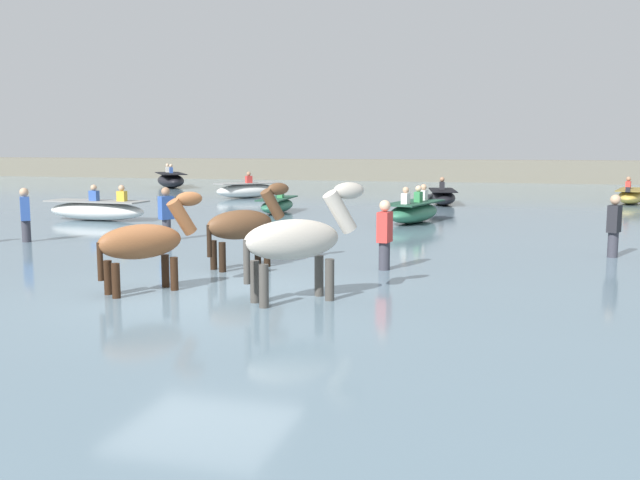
% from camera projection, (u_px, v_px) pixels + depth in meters
% --- Properties ---
extents(ground_plane, '(120.00, 120.00, 0.00)m').
position_uv_depth(ground_plane, '(203.00, 319.00, 10.39)').
color(ground_plane, '#84755B').
extents(water_surface, '(90.00, 90.00, 0.38)m').
position_uv_depth(water_surface, '(352.00, 230.00, 19.91)').
color(water_surface, slate).
rests_on(water_surface, ground).
extents(horse_lead_bay, '(1.30, 1.57, 1.90)m').
position_uv_depth(horse_lead_bay, '(244.00, 227.00, 12.53)').
color(horse_lead_bay, brown).
rests_on(horse_lead_bay, ground).
extents(horse_trailing_pinto, '(1.63, 1.51, 2.06)m').
position_uv_depth(horse_trailing_pinto, '(297.00, 243.00, 9.79)').
color(horse_trailing_pinto, beige).
rests_on(horse_trailing_pinto, ground).
extents(horse_flank_chestnut, '(1.28, 1.55, 1.87)m').
position_uv_depth(horse_flank_chestnut, '(145.00, 244.00, 10.43)').
color(horse_flank_chestnut, brown).
rests_on(horse_flank_chestnut, ground).
extents(boat_far_offshore, '(0.96, 2.55, 0.98)m').
position_uv_depth(boat_far_offshore, '(277.00, 205.00, 22.98)').
color(boat_far_offshore, '#337556').
rests_on(boat_far_offshore, water_surface).
extents(boat_near_starboard, '(1.58, 2.96, 1.04)m').
position_uv_depth(boat_near_starboard, '(631.00, 196.00, 26.74)').
color(boat_near_starboard, gold).
rests_on(boat_near_starboard, water_surface).
extents(boat_distant_west, '(3.21, 1.11, 1.07)m').
position_uv_depth(boat_distant_west, '(97.00, 210.00, 20.65)').
color(boat_distant_west, silver).
rests_on(boat_distant_west, water_surface).
extents(boat_mid_channel, '(3.38, 4.11, 1.25)m').
position_uv_depth(boat_mid_channel, '(171.00, 180.00, 37.16)').
color(boat_mid_channel, black).
rests_on(boat_mid_channel, water_surface).
extents(boat_distant_east, '(2.72, 2.89, 1.12)m').
position_uv_depth(boat_distant_east, '(248.00, 190.00, 29.65)').
color(boat_distant_east, silver).
rests_on(boat_distant_east, water_surface).
extents(boat_mid_outer, '(1.39, 2.83, 1.04)m').
position_uv_depth(boat_mid_outer, '(442.00, 197.00, 26.27)').
color(boat_mid_outer, black).
rests_on(boat_mid_outer, water_surface).
extents(boat_far_inshore, '(1.65, 2.94, 1.08)m').
position_uv_depth(boat_far_inshore, '(414.00, 212.00, 20.07)').
color(boat_far_inshore, '#337556').
rests_on(boat_far_inshore, water_surface).
extents(person_spectator_far, '(0.31, 0.37, 1.63)m').
position_uv_depth(person_spectator_far, '(614.00, 233.00, 13.72)').
color(person_spectator_far, '#383842').
rests_on(person_spectator_far, ground).
extents(person_onlooker_right, '(0.25, 0.35, 1.63)m').
position_uv_depth(person_onlooker_right, '(384.00, 243.00, 12.32)').
color(person_onlooker_right, '#383842').
rests_on(person_onlooker_right, ground).
extents(person_wading_mid, '(0.36, 0.37, 1.63)m').
position_uv_depth(person_wading_mid, '(26.00, 221.00, 15.94)').
color(person_wading_mid, '#383842').
rests_on(person_wading_mid, ground).
extents(person_wading_close, '(0.34, 0.38, 1.63)m').
position_uv_depth(person_wading_close, '(166.00, 220.00, 16.17)').
color(person_wading_close, '#383842').
rests_on(person_wading_close, ground).
extents(far_shoreline, '(80.00, 2.40, 1.73)m').
position_uv_depth(far_shoreline, '(441.00, 173.00, 43.77)').
color(far_shoreline, '#706B5B').
rests_on(far_shoreline, ground).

